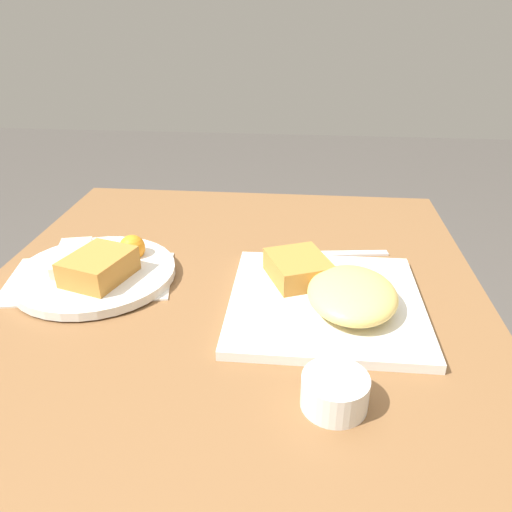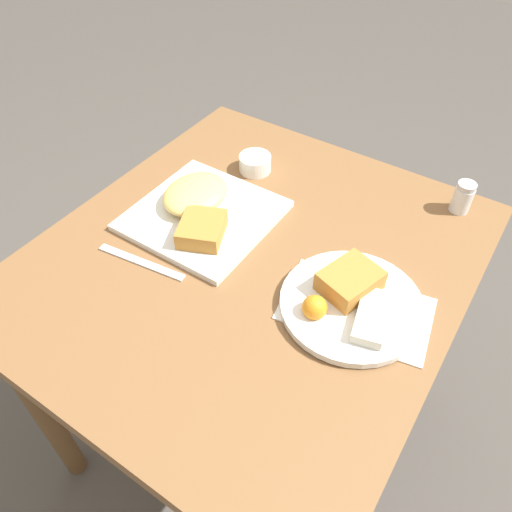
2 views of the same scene
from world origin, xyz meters
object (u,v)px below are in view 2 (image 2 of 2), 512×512
at_px(plate_square_near, 200,209).
at_px(sauce_ramekin, 255,163).
at_px(butter_knife, 141,262).
at_px(plate_oval_far, 351,300).
at_px(salt_shaker, 462,199).

distance_m(plate_square_near, sauce_ramekin, 0.20).
xyz_separation_m(plate_square_near, sauce_ramekin, (-0.20, 0.00, -0.00)).
bearing_deg(butter_knife, plate_oval_far, 10.79).
bearing_deg(plate_square_near, salt_shaker, 125.82).
distance_m(salt_shaker, butter_knife, 0.68).
relative_size(plate_square_near, sauce_ramekin, 3.74).
xyz_separation_m(plate_oval_far, butter_knife, (0.12, -0.38, -0.02)).
height_order(plate_oval_far, butter_knife, plate_oval_far).
relative_size(plate_oval_far, butter_knife, 1.32).
height_order(plate_square_near, sauce_ramekin, plate_square_near).
height_order(salt_shaker, butter_knife, salt_shaker).
xyz_separation_m(plate_square_near, butter_knife, (0.17, -0.01, -0.02)).
xyz_separation_m(plate_oval_far, salt_shaker, (-0.37, 0.08, 0.01)).
distance_m(sauce_ramekin, butter_knife, 0.37).
bearing_deg(salt_shaker, sauce_ramekin, -74.63).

